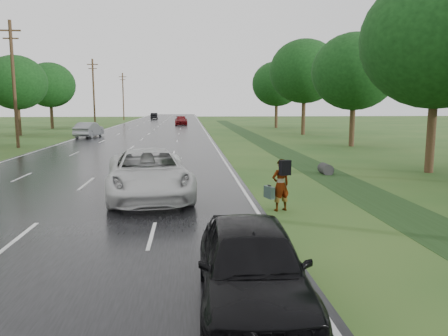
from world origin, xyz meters
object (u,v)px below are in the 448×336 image
Objects in this scene: dark_sedan at (252,265)px; silver_sedan at (89,130)px; pedestrian at (280,184)px; white_pickup at (148,173)px.

dark_sedan is 41.30m from silver_sedan.
pedestrian is at bearing 120.09° from silver_sedan.
dark_sedan is at bearing 113.91° from silver_sedan.
white_pickup reaches higher than silver_sedan.
pedestrian is 35.38m from silver_sedan.
dark_sedan is 0.95× the size of silver_sedan.
silver_sedan is (-13.34, 32.77, -0.07)m from pedestrian.
white_pickup is 31.57m from silver_sedan.
silver_sedan reaches higher than dark_sedan.
pedestrian is 5.16m from white_pickup.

